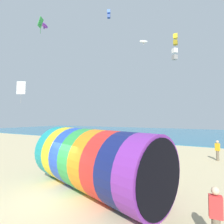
{
  "coord_description": "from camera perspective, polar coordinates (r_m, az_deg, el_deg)",
  "views": [
    {
      "loc": [
        6.4,
        -5.95,
        3.81
      ],
      "look_at": [
        1.17,
        3.75,
        4.2
      ],
      "focal_mm": 28.0,
      "sensor_mm": 36.0,
      "label": 1
    }
  ],
  "objects": [
    {
      "name": "ground_plane",
      "position": [
        9.53,
        -19.06,
        -25.45
      ],
      "size": [
        120.0,
        120.0,
        0.0
      ],
      "primitive_type": "plane",
      "color": "#CCBA8C"
    },
    {
      "name": "sea",
      "position": [
        46.55,
        20.45,
        -6.52
      ],
      "size": [
        120.0,
        40.0,
        0.1
      ],
      "primitive_type": "cube",
      "color": "teal",
      "rests_on": "ground"
    },
    {
      "name": "giant_inflatable_tube",
      "position": [
        9.55,
        -5.8,
        -15.32
      ],
      "size": [
        8.41,
        5.4,
        3.22
      ],
      "color": "teal",
      "rests_on": "ground"
    },
    {
      "name": "kite_handler",
      "position": [
        6.74,
        30.79,
        -27.22
      ],
      "size": [
        0.38,
        0.25,
        1.77
      ],
      "color": "#726651",
      "rests_on": "ground"
    },
    {
      "name": "kite_yellow_box",
      "position": [
        21.74,
        20.0,
        21.36
      ],
      "size": [
        0.46,
        0.46,
        1.25
      ],
      "color": "yellow"
    },
    {
      "name": "kite_blue_box",
      "position": [
        30.58,
        -1.06,
        29.35
      ],
      "size": [
        0.6,
        0.6,
        1.31
      ],
      "color": "blue"
    },
    {
      "name": "kite_white_diamond",
      "position": [
        20.82,
        -27.57,
        6.96
      ],
      "size": [
        0.86,
        0.49,
        2.27
      ],
      "color": "white"
    },
    {
      "name": "kite_white_parafoil",
      "position": [
        26.89,
        10.3,
        21.68
      ],
      "size": [
        1.28,
        1.14,
        0.66
      ],
      "color": "white"
    },
    {
      "name": "kite_green_diamond",
      "position": [
        15.95,
        -22.31,
        25.34
      ],
      "size": [
        0.44,
        0.56,
        1.22
      ],
      "color": "green"
    },
    {
      "name": "kite_purple_parafoil",
      "position": [
        23.73,
        -21.29,
        24.88
      ],
      "size": [
        0.82,
        1.33,
        0.68
      ],
      "color": "purple"
    },
    {
      "name": "kite_white_box",
      "position": [
        25.21,
        19.78,
        17.37
      ],
      "size": [
        0.77,
        0.77,
        1.55
      ],
      "color": "white"
    },
    {
      "name": "bystander_near_water",
      "position": [
        17.76,
        16.87,
        -11.24
      ],
      "size": [
        0.41,
        0.41,
        1.81
      ],
      "color": "#726651",
      "rests_on": "ground"
    },
    {
      "name": "bystander_mid_beach",
      "position": [
        18.6,
        31.2,
        -10.61
      ],
      "size": [
        0.42,
        0.37,
        1.81
      ],
      "color": "#726651",
      "rests_on": "ground"
    }
  ]
}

